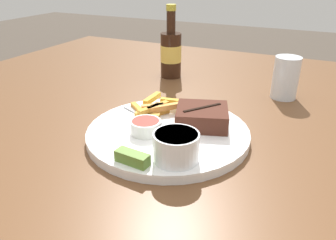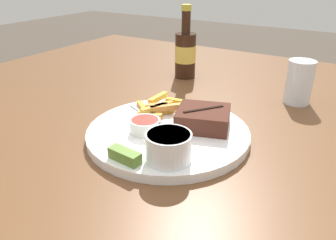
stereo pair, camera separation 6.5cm
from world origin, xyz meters
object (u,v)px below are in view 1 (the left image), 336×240
dipping_sauce_cup (146,126)px  drinking_glass (286,78)px  coleslaw_cup (176,145)px  beer_bottle (171,52)px  knife_utensil (186,122)px  dinner_plate (168,133)px  steak_portion (202,116)px  pickle_spear (133,158)px  fork_utensil (142,115)px

dipping_sauce_cup → drinking_glass: size_ratio=0.56×
coleslaw_cup → beer_bottle: (-0.22, 0.46, 0.03)m
knife_utensil → beer_bottle: bearing=45.6°
dinner_plate → beer_bottle: bearing=114.1°
steak_portion → knife_utensil: steak_portion is taller
dipping_sauce_cup → pickle_spear: size_ratio=0.98×
dinner_plate → coleslaw_cup: bearing=-57.8°
steak_portion → coleslaw_cup: (0.01, -0.14, 0.01)m
beer_bottle → drinking_glass: beer_bottle is taller
dinner_plate → steak_portion: steak_portion is taller
dinner_plate → pickle_spear: pickle_spear is taller
dinner_plate → fork_utensil: fork_utensil is taller
beer_bottle → coleslaw_cup: bearing=-64.1°
steak_portion → coleslaw_cup: 0.15m
pickle_spear → fork_utensil: pickle_spear is taller
steak_portion → beer_bottle: (-0.22, 0.32, 0.04)m
steak_portion → dipping_sauce_cup: size_ratio=2.12×
dipping_sauce_cup → beer_bottle: (-0.13, 0.40, 0.04)m
coleslaw_cup → dipping_sauce_cup: bearing=146.0°
steak_portion → fork_utensil: (-0.14, -0.01, -0.02)m
knife_utensil → dinner_plate: bearing=165.7°
coleslaw_cup → drinking_glass: drinking_glass is taller
dinner_plate → drinking_glass: 0.38m
dipping_sauce_cup → knife_utensil: 0.09m
dinner_plate → fork_utensil: 0.09m
knife_utensil → drinking_glass: (0.16, 0.29, 0.03)m
pickle_spear → knife_utensil: size_ratio=0.38×
drinking_glass → coleslaw_cup: bearing=-105.8°
dinner_plate → steak_portion: bearing=41.2°
pickle_spear → drinking_glass: size_ratio=0.57×
dipping_sauce_cup → knife_utensil: size_ratio=0.37×
fork_utensil → drinking_glass: (0.26, 0.29, 0.03)m
fork_utensil → knife_utensil: (0.10, 0.01, 0.00)m
beer_bottle → knife_utensil: bearing=-60.2°
dinner_plate → steak_portion: 0.08m
knife_utensil → drinking_glass: 0.33m
coleslaw_cup → dipping_sauce_cup: coleslaw_cup is taller
steak_portion → coleslaw_cup: bearing=-87.4°
pickle_spear → beer_bottle: size_ratio=0.29×
dipping_sauce_cup → beer_bottle: 0.42m
fork_utensil → pickle_spear: bearing=-41.6°
steak_portion → fork_utensil: size_ratio=1.01×
knife_utensil → fork_utensil: bearing=108.9°
dinner_plate → knife_utensil: bearing=59.9°
dinner_plate → fork_utensil: (-0.08, 0.03, 0.01)m
knife_utensil → pickle_spear: bearing=-171.1°
dipping_sauce_cup → fork_utensil: size_ratio=0.48×
dipping_sauce_cup → knife_utensil: (0.06, 0.07, -0.01)m
pickle_spear → dipping_sauce_cup: bearing=107.9°
coleslaw_cup → knife_utensil: bearing=105.5°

